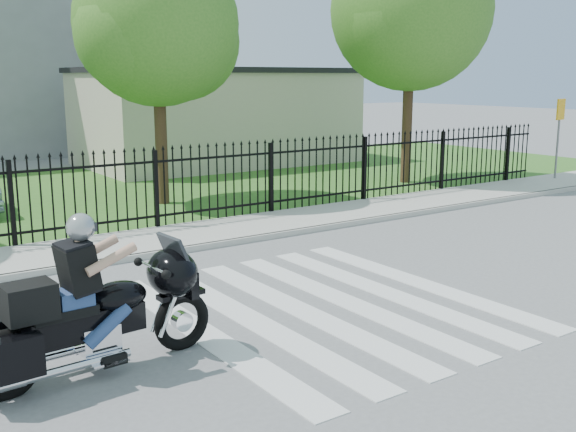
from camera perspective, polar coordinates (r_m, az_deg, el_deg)
ground at (r=10.15m, az=3.03°, el=-7.59°), size 120.00×120.00×0.00m
crosswalk at (r=10.15m, az=3.03°, el=-7.56°), size 5.00×5.50×0.01m
sidewalk at (r=14.25m, az=-9.35°, el=-1.81°), size 40.00×2.00×0.12m
curb at (r=13.38m, az=-7.50°, el=-2.64°), size 40.00×0.12×0.12m
grass_strip at (r=20.70m, az=-17.73°, el=1.84°), size 40.00×12.00×0.02m
iron_fence at (r=14.98m, az=-11.10°, el=2.07°), size 26.00×0.04×1.80m
tree_mid at (r=18.18m, az=-11.06°, el=15.63°), size 4.20×4.20×6.78m
tree_right at (r=21.98m, az=10.38°, el=16.82°), size 5.00×5.00×7.90m
building_low at (r=26.90m, az=-6.08°, el=8.21°), size 10.00×6.00×3.50m
building_low_roof at (r=26.85m, az=-6.16°, el=12.15°), size 10.20×6.20×0.20m
motorcycle_rider at (r=7.99m, az=-16.35°, el=-7.47°), size 2.92×1.00×1.93m
traffic_sign at (r=23.46m, az=22.01°, el=7.40°), size 0.55×0.15×2.55m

